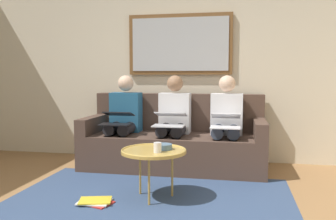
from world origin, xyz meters
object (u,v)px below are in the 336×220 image
object	(u,v)px
couch	(174,142)
magazine_stack	(95,202)
person_right	(124,118)
bowl	(163,147)
person_left	(226,120)
laptop_white	(226,121)
laptop_black	(117,118)
laptop_silver	(170,119)
framed_mirror	(180,44)
coffee_table	(154,152)
cup	(158,147)
person_middle	(174,119)

from	to	relation	value
couch	magazine_stack	world-z (taller)	couch
couch	person_right	distance (m)	0.71
bowl	person_left	xyz separation A→B (m)	(-0.53, -1.10, 0.13)
laptop_white	laptop_black	xyz separation A→B (m)	(1.28, 0.01, -0.00)
laptop_black	laptop_silver	bearing A→B (deg)	-179.51
framed_mirror	laptop_white	world-z (taller)	framed_mirror
coffee_table	laptop_black	xyz separation A→B (m)	(0.66, -0.91, 0.19)
couch	framed_mirror	world-z (taller)	framed_mirror
laptop_white	person_right	distance (m)	1.30
person_left	laptop_silver	distance (m)	0.68
laptop_white	magazine_stack	world-z (taller)	laptop_white
cup	couch	bearing A→B (deg)	-86.40
person_left	person_middle	size ratio (longest dim) A/B	1.00
cup	person_middle	xyz separation A→B (m)	(0.08, -1.24, 0.11)
person_middle	bowl	bearing A→B (deg)	95.53
person_left	laptop_white	xyz separation A→B (m)	(-0.00, 0.24, 0.02)
person_right	cup	bearing A→B (deg)	120.16
laptop_white	person_middle	world-z (taller)	person_middle
cup	person_middle	distance (m)	1.25
cup	bowl	size ratio (longest dim) A/B	0.56
coffee_table	person_right	bearing A→B (deg)	-59.94
laptop_silver	cup	bearing A→B (deg)	94.69
person_right	laptop_black	size ratio (longest dim) A/B	3.25
person_left	laptop_white	distance (m)	0.24
bowl	coffee_table	bearing A→B (deg)	29.85
person_middle	person_right	xyz separation A→B (m)	(0.64, 0.00, 0.00)
laptop_black	cup	bearing A→B (deg)	125.86
coffee_table	person_middle	xyz separation A→B (m)	(0.02, -1.15, 0.17)
magazine_stack	coffee_table	bearing A→B (deg)	-153.63
coffee_table	laptop_silver	distance (m)	0.93
person_left	magazine_stack	xyz separation A→B (m)	(1.09, 1.39, -0.59)
coffee_table	laptop_silver	xyz separation A→B (m)	(0.02, -0.91, 0.19)
magazine_stack	couch	bearing A→B (deg)	-107.35
couch	laptop_silver	size ratio (longest dim) A/B	5.88
magazine_stack	cup	bearing A→B (deg)	-165.06
framed_mirror	person_left	distance (m)	1.23
laptop_white	cup	bearing A→B (deg)	61.04
bowl	person_left	world-z (taller)	person_left
coffee_table	couch	bearing A→B (deg)	-88.83
couch	person_left	bearing A→B (deg)	173.87
coffee_table	person_middle	size ratio (longest dim) A/B	0.53
coffee_table	bowl	world-z (taller)	bowl
laptop_black	magazine_stack	xyz separation A→B (m)	(-0.19, 1.14, -0.61)
framed_mirror	laptop_black	distance (m)	1.32
couch	person_middle	bearing A→B (deg)	90.00
coffee_table	laptop_white	distance (m)	1.12
coffee_table	bowl	distance (m)	0.10
laptop_white	coffee_table	bearing A→B (deg)	56.04
framed_mirror	cup	distance (m)	2.00
coffee_table	magazine_stack	size ratio (longest dim) A/B	1.80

